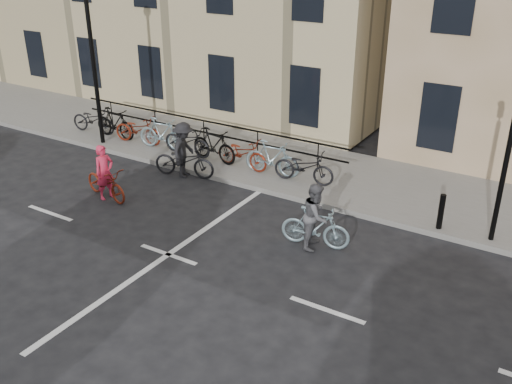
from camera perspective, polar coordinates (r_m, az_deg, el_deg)
The scene contains 9 objects.
ground at distance 13.32m, azimuth -8.75°, elevation -6.21°, with size 120.00×120.00×0.00m, color black.
sidewalk at distance 19.79m, azimuth -6.64°, elevation 4.82°, with size 46.00×4.00×0.15m, color slate.
traffic_light at distance 13.67m, azimuth 23.97°, elevation 4.08°, with size 0.18×0.30×3.90m.
lamp_post at distance 19.44m, azimuth -16.16°, elevation 14.10°, with size 0.36×0.36×5.28m.
bollard_east at distance 14.46m, azimuth 18.02°, elevation -1.88°, with size 0.14×0.14×0.90m, color black.
parked_bikes at distance 18.48m, azimuth -6.82°, elevation 5.21°, with size 10.40×1.23×1.05m.
cyclist_pink at distance 16.17m, azimuth -14.81°, elevation 1.16°, with size 1.81×0.93×1.53m.
cyclist_grey at distance 13.28m, azimuth 5.99°, elevation -2.95°, with size 1.71×0.88×1.59m.
cyclist_dark at distance 17.12m, azimuth -7.21°, elevation 3.63°, with size 2.00×1.21×1.69m.
Camera 1 is at (7.62, -8.54, 6.82)m, focal length 40.00 mm.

